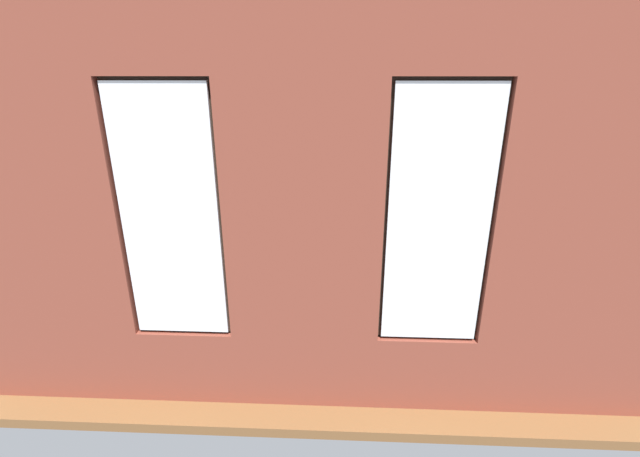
# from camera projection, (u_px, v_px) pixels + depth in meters

# --- Properties ---
(ground_plane) EXTENTS (6.85, 6.09, 0.10)m
(ground_plane) POSITION_uv_depth(u_px,v_px,m) (319.00, 279.00, 6.65)
(ground_plane) COLOR brown
(brick_wall_with_windows) EXTENTS (6.25, 0.30, 3.49)m
(brick_wall_with_windows) POSITION_uv_depth(u_px,v_px,m) (303.00, 233.00, 3.54)
(brick_wall_with_windows) COLOR brown
(brick_wall_with_windows) RESTS_ON ground_plane
(white_wall_right) EXTENTS (0.10, 5.09, 3.49)m
(white_wall_right) POSITION_uv_depth(u_px,v_px,m) (98.00, 165.00, 5.97)
(white_wall_right) COLOR silver
(white_wall_right) RESTS_ON ground_plane
(couch_by_window) EXTENTS (2.04, 0.87, 0.80)m
(couch_by_window) POSITION_uv_depth(u_px,v_px,m) (242.00, 330.00, 4.66)
(couch_by_window) COLOR black
(couch_by_window) RESTS_ON ground_plane
(couch_left) EXTENTS (1.00, 2.10, 0.80)m
(couch_left) POSITION_uv_depth(u_px,v_px,m) (494.00, 278.00, 5.83)
(couch_left) COLOR black
(couch_left) RESTS_ON ground_plane
(coffee_table) EXTENTS (1.59, 0.76, 0.43)m
(coffee_table) POSITION_uv_depth(u_px,v_px,m) (327.00, 246.00, 6.74)
(coffee_table) COLOR #A87547
(coffee_table) RESTS_ON ground_plane
(cup_ceramic) EXTENTS (0.09, 0.09, 0.11)m
(cup_ceramic) POSITION_uv_depth(u_px,v_px,m) (327.00, 240.00, 6.70)
(cup_ceramic) COLOR #33567F
(cup_ceramic) RESTS_ON coffee_table
(candle_jar) EXTENTS (0.08, 0.08, 0.11)m
(candle_jar) POSITION_uv_depth(u_px,v_px,m) (355.00, 238.00, 6.81)
(candle_jar) COLOR #B7333D
(candle_jar) RESTS_ON coffee_table
(remote_silver) EXTENTS (0.07, 0.18, 0.02)m
(remote_silver) POSITION_uv_depth(u_px,v_px,m) (335.00, 246.00, 6.60)
(remote_silver) COLOR #B2B2B7
(remote_silver) RESTS_ON coffee_table
(media_console) EXTENTS (1.11, 0.42, 0.52)m
(media_console) POSITION_uv_depth(u_px,v_px,m) (156.00, 243.00, 7.19)
(media_console) COLOR black
(media_console) RESTS_ON ground_plane
(tv_flatscreen) EXTENTS (1.21, 0.20, 0.83)m
(tv_flatscreen) POSITION_uv_depth(u_px,v_px,m) (151.00, 205.00, 6.96)
(tv_flatscreen) COLOR black
(tv_flatscreen) RESTS_ON media_console
(papasan_chair) EXTENTS (1.12, 1.12, 0.70)m
(papasan_chair) POSITION_uv_depth(u_px,v_px,m) (262.00, 211.00, 8.27)
(papasan_chair) COLOR olive
(papasan_chair) RESTS_ON ground_plane
(potted_plant_by_left_couch) EXTENTS (0.27, 0.27, 0.47)m
(potted_plant_by_left_couch) POSITION_uv_depth(u_px,v_px,m) (440.00, 239.00, 7.23)
(potted_plant_by_left_couch) COLOR beige
(potted_plant_by_left_couch) RESTS_ON ground_plane
(potted_plant_between_couches) EXTENTS (0.65, 0.65, 0.93)m
(potted_plant_between_couches) POSITION_uv_depth(u_px,v_px,m) (379.00, 308.00, 4.54)
(potted_plant_between_couches) COLOR gray
(potted_plant_between_couches) RESTS_ON ground_plane
(potted_plant_corner_far_left) EXTENTS (0.54, 0.54, 0.80)m
(potted_plant_corner_far_left) POSITION_uv_depth(u_px,v_px,m) (560.00, 329.00, 4.36)
(potted_plant_corner_far_left) COLOR brown
(potted_plant_corner_far_left) RESTS_ON ground_plane
(potted_plant_near_tv) EXTENTS (0.88, 0.75, 1.25)m
(potted_plant_near_tv) POSITION_uv_depth(u_px,v_px,m) (161.00, 245.00, 6.08)
(potted_plant_near_tv) COLOR beige
(potted_plant_near_tv) RESTS_ON ground_plane
(potted_plant_foreground_right) EXTENTS (0.79, 0.75, 1.29)m
(potted_plant_foreground_right) POSITION_uv_depth(u_px,v_px,m) (198.00, 202.00, 8.41)
(potted_plant_foreground_right) COLOR #9E5638
(potted_plant_foreground_right) RESTS_ON ground_plane
(potted_plant_corner_near_left) EXTENTS (1.17, 1.14, 1.44)m
(potted_plant_corner_near_left) POSITION_uv_depth(u_px,v_px,m) (458.00, 197.00, 8.17)
(potted_plant_corner_near_left) COLOR gray
(potted_plant_corner_near_left) RESTS_ON ground_plane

